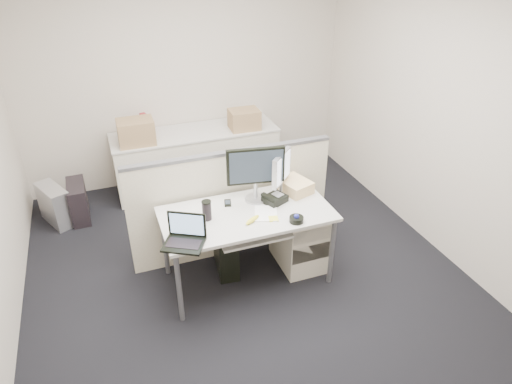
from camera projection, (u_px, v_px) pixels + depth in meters
name	position (u px, v px, depth m)	size (l,w,h in m)	color
floor	(247.00, 277.00, 4.37)	(4.00, 4.50, 0.01)	black
wall_back	(185.00, 75.00, 5.51)	(4.00, 0.02, 2.70)	beige
wall_front	(426.00, 365.00, 1.86)	(4.00, 0.02, 2.70)	beige
wall_right	(447.00, 117.00, 4.28)	(0.02, 4.50, 2.70)	beige
desk	(247.00, 219.00, 4.03)	(1.50, 0.75, 0.73)	beige
keyboard_tray	(254.00, 234.00, 3.91)	(0.62, 0.32, 0.02)	beige
drawer_pedestal	(299.00, 235.00, 4.40)	(0.40, 0.55, 0.65)	silver
cubicle_partition	(232.00, 205.00, 4.45)	(2.00, 0.06, 1.10)	beige
back_counter	(197.00, 159.00, 5.75)	(2.00, 0.60, 0.72)	silver
monitor_main	(256.00, 175.00, 4.06)	(0.52, 0.20, 0.52)	black
monitor_small	(281.00, 175.00, 4.15)	(0.35, 0.17, 0.42)	#B7B7BC
laptop	(183.00, 233.00, 3.52)	(0.31, 0.23, 0.23)	black
trackball	(296.00, 219.00, 3.86)	(0.12, 0.12, 0.05)	black
desk_phone	(275.00, 199.00, 4.13)	(0.20, 0.16, 0.06)	black
paper_stack	(266.00, 214.00, 3.97)	(0.20, 0.25, 0.01)	white
sticky_pad	(273.00, 219.00, 3.90)	(0.08, 0.08, 0.01)	#F5F044
travel_mug	(207.00, 211.00, 3.87)	(0.08, 0.08, 0.17)	black
banana	(252.00, 220.00, 3.86)	(0.17, 0.04, 0.04)	yellow
cellphone	(228.00, 203.00, 4.12)	(0.06, 0.11, 0.01)	black
manila_folders	(295.00, 186.00, 4.29)	(0.24, 0.30, 0.11)	#F3C690
keyboard	(249.00, 230.00, 3.92)	(0.43, 0.15, 0.02)	black
pc_tower_desk	(226.00, 250.00, 4.37)	(0.18, 0.46, 0.43)	black
pc_tower_spare_dark	(78.00, 201.00, 5.14)	(0.19, 0.47, 0.44)	black
pc_tower_spare_silver	(55.00, 205.00, 5.07)	(0.19, 0.48, 0.44)	#B7B7BC
cardboard_box_left	(136.00, 133.00, 5.18)	(0.40, 0.30, 0.30)	#926E54
cardboard_box_right	(244.00, 120.00, 5.58)	(0.36, 0.28, 0.26)	#926E54
red_binder	(147.00, 126.00, 5.42)	(0.06, 0.27, 0.25)	maroon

